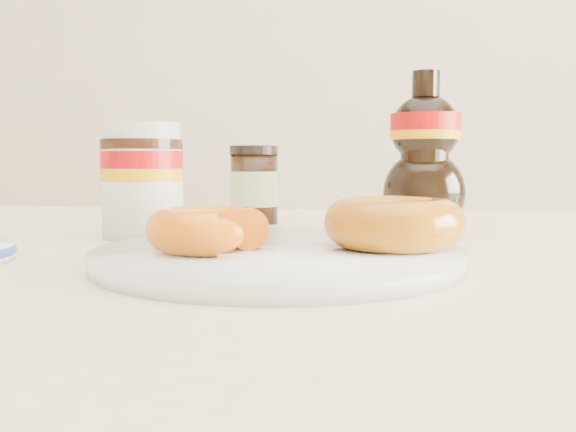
# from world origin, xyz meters

# --- Properties ---
(dining_table) EXTENTS (1.40, 0.90, 0.75)m
(dining_table) POSITION_xyz_m (0.00, 0.10, 0.67)
(dining_table) COLOR #F8E3BD
(dining_table) RESTS_ON ground
(plate) EXTENTS (0.29, 0.29, 0.01)m
(plate) POSITION_xyz_m (0.00, -0.03, 0.76)
(plate) COLOR white
(plate) RESTS_ON dining_table
(donut_bitten) EXTENTS (0.12, 0.12, 0.03)m
(donut_bitten) POSITION_xyz_m (-0.05, -0.06, 0.78)
(donut_bitten) COLOR orange
(donut_bitten) RESTS_ON plate
(donut_whole) EXTENTS (0.11, 0.11, 0.04)m
(donut_whole) POSITION_xyz_m (0.09, -0.01, 0.78)
(donut_whole) COLOR #A34C0A
(donut_whole) RESTS_ON plate
(nutella_jar) EXTENTS (0.09, 0.09, 0.12)m
(nutella_jar) POSITION_xyz_m (-0.17, 0.13, 0.82)
(nutella_jar) COLOR white
(nutella_jar) RESTS_ON dining_table
(syrup_bottle) EXTENTS (0.10, 0.08, 0.18)m
(syrup_bottle) POSITION_xyz_m (0.13, 0.24, 0.84)
(syrup_bottle) COLOR black
(syrup_bottle) RESTS_ON dining_table
(dark_jar) EXTENTS (0.06, 0.06, 0.10)m
(dark_jar) POSITION_xyz_m (-0.09, 0.30, 0.80)
(dark_jar) COLOR black
(dark_jar) RESTS_ON dining_table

